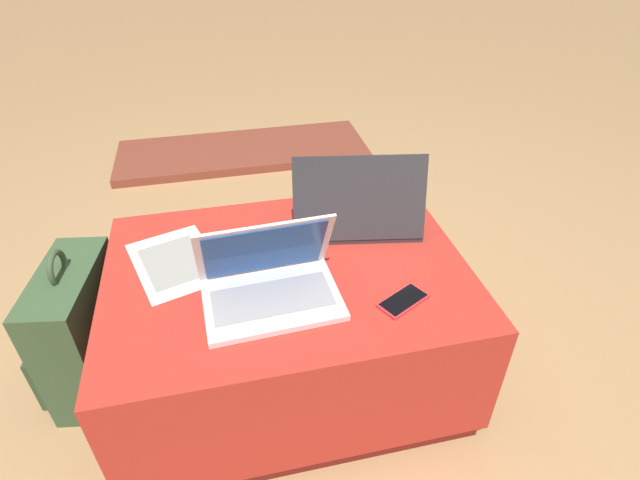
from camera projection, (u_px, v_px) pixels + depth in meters
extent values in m
plane|color=tan|center=(292.00, 370.00, 1.62)|extent=(14.00, 14.00, 0.00)
cube|color=maroon|center=(292.00, 365.00, 1.60)|extent=(0.94, 0.69, 0.05)
cube|color=#B22D23|center=(289.00, 317.00, 1.48)|extent=(0.98, 0.72, 0.38)
cube|color=silver|center=(272.00, 299.00, 1.25)|extent=(0.35, 0.25, 0.02)
cube|color=#9E9EA3|center=(272.00, 298.00, 1.24)|extent=(0.30, 0.14, 0.00)
cube|color=silver|center=(264.00, 249.00, 1.24)|extent=(0.34, 0.13, 0.21)
cube|color=#1E4799|center=(265.00, 251.00, 1.23)|extent=(0.30, 0.11, 0.19)
cube|color=#333338|center=(355.00, 219.00, 1.55)|extent=(0.41, 0.31, 0.02)
cube|color=#232328|center=(354.00, 215.00, 1.55)|extent=(0.35, 0.19, 0.00)
cube|color=#333338|center=(360.00, 199.00, 1.40)|extent=(0.38, 0.13, 0.24)
cube|color=green|center=(360.00, 198.00, 1.41)|extent=(0.34, 0.12, 0.21)
cube|color=red|center=(403.00, 301.00, 1.25)|extent=(0.15, 0.12, 0.01)
cube|color=black|center=(403.00, 300.00, 1.25)|extent=(0.13, 0.11, 0.00)
cube|color=#385133|center=(83.00, 331.00, 1.47)|extent=(0.20, 0.37, 0.43)
cube|color=#2F452B|center=(60.00, 351.00, 1.51)|extent=(0.10, 0.29, 0.19)
torus|color=#385133|center=(58.00, 268.00, 1.33)|extent=(0.03, 0.10, 0.10)
cube|color=white|center=(176.00, 262.00, 1.39)|extent=(0.29, 0.35, 0.00)
cube|color=gray|center=(176.00, 261.00, 1.39)|extent=(0.22, 0.25, 0.00)
cube|color=brown|center=(243.00, 151.00, 2.87)|extent=(1.40, 0.50, 0.04)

